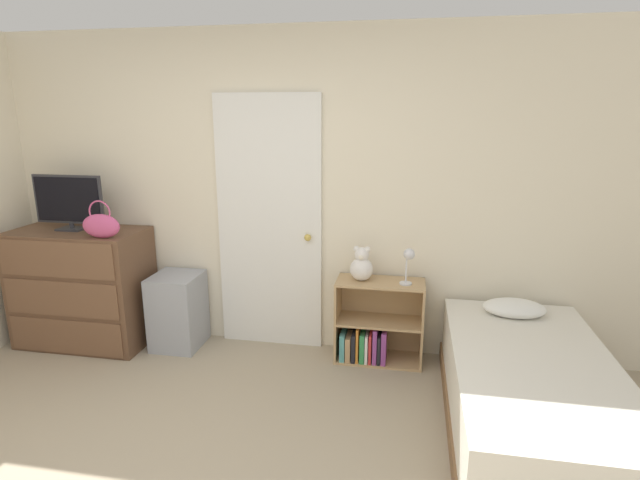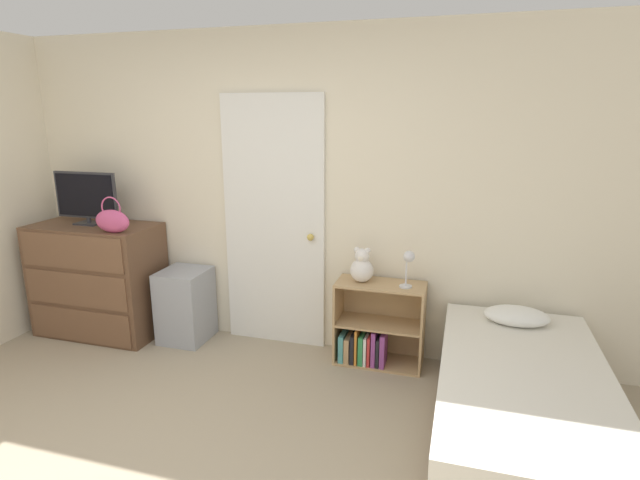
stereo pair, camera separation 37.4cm
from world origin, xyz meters
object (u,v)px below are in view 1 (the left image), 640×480
Objects in this scene: handbag at (101,225)px; storage_bin at (178,311)px; tv at (69,201)px; desk_lamp at (409,259)px; bed at (530,396)px; teddy_bear at (362,266)px; bookshelf at (374,330)px; dresser at (83,287)px.

handbag is 0.93m from storage_bin.
storage_bin is (0.85, 0.05, -0.90)m from tv.
desk_lamp is 0.15× the size of bed.
handbag is at bearing -26.67° from tv.
bed is at bearing -44.11° from desk_lamp.
storage_bin is 2.29× the size of teddy_bear.
tv is 1.25m from storage_bin.
tv reaches higher than storage_bin.
bookshelf is at bearing 2.33° from tv.
bookshelf is at bearing 8.44° from handbag.
storage_bin is at bearing 30.42° from handbag.
desk_lamp is (1.87, 0.01, 0.55)m from storage_bin.
teddy_bear is (1.52, 0.05, 0.46)m from storage_bin.
teddy_bear reaches higher than bookshelf.
bookshelf is (2.48, 0.10, -0.96)m from tv.
desk_lamp is at bearing 6.59° from handbag.
storage_bin is at bearing -178.35° from bookshelf.
dresser is 0.57× the size of bed.
handbag is at bearing -173.41° from desk_lamp.
handbag is 2.34m from desk_lamp.
bookshelf is 1.27m from bed.
desk_lamp is at bearing -9.14° from bookshelf.
storage_bin is at bearing -178.19° from teddy_bear.
bed is (3.08, -0.47, -0.83)m from handbag.
bed is at bearing -37.67° from bookshelf.
bookshelf is (2.43, 0.12, -0.24)m from dresser.
handbag is 0.49× the size of storage_bin.
tv is 2.21× the size of teddy_bear.
tv is at bearing 153.33° from handbag.
dresser is 1.58× the size of bookshelf.
teddy_bear is at bearing 173.39° from desk_lamp.
handbag is 2.01m from teddy_bear.
teddy_bear is at bearing 1.81° from storage_bin.
bookshelf is (2.07, 0.31, -0.83)m from handbag.
tv is 2.42m from teddy_bear.
dresser is 0.72m from handbag.
desk_lamp is (2.73, 0.06, -0.36)m from tv.
handbag is (0.36, -0.19, 0.59)m from dresser.
bed is (3.44, -0.66, -0.24)m from dresser.
dresser reaches higher than teddy_bear.
bookshelf is (1.63, 0.05, -0.06)m from storage_bin.
desk_lamp is at bearing -6.61° from teddy_bear.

